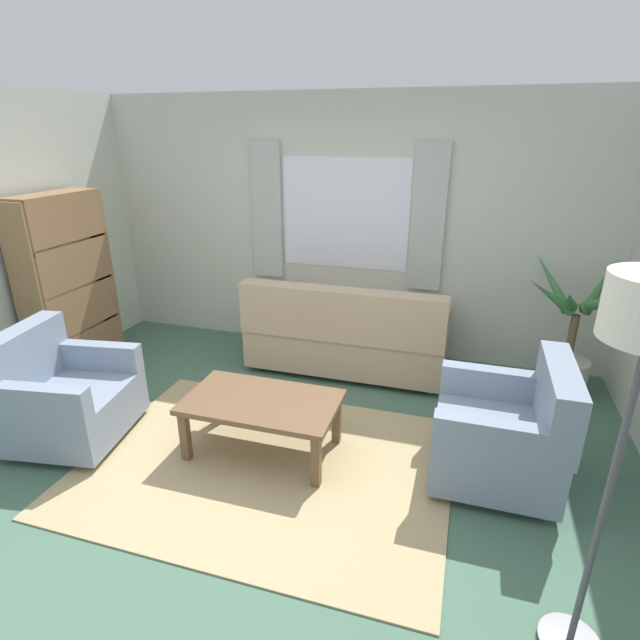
# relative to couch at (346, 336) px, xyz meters

# --- Properties ---
(ground_plane) EXTENTS (6.24, 6.24, 0.00)m
(ground_plane) POSITION_rel_couch_xyz_m (-0.18, -1.62, -0.37)
(ground_plane) COLOR #476B56
(wall_back) EXTENTS (5.32, 0.12, 2.60)m
(wall_back) POSITION_rel_couch_xyz_m (-0.18, 0.64, 0.93)
(wall_back) COLOR beige
(wall_back) RESTS_ON ground_plane
(window_with_curtains) EXTENTS (1.98, 0.07, 1.40)m
(window_with_curtains) POSITION_rel_couch_xyz_m (-0.18, 0.55, 1.08)
(window_with_curtains) COLOR white
(area_rug) EXTENTS (2.57, 1.91, 0.01)m
(area_rug) POSITION_rel_couch_xyz_m (-0.18, -1.62, -0.36)
(area_rug) COLOR tan
(area_rug) RESTS_ON ground_plane
(couch) EXTENTS (1.90, 0.82, 0.92)m
(couch) POSITION_rel_couch_xyz_m (0.00, 0.00, 0.00)
(couch) COLOR tan
(couch) RESTS_ON ground_plane
(armchair_left) EXTENTS (0.94, 0.96, 0.88)m
(armchair_left) POSITION_rel_couch_xyz_m (-1.79, -1.73, -0.01)
(armchair_left) COLOR gray
(armchair_left) RESTS_ON ground_plane
(armchair_right) EXTENTS (0.82, 0.84, 0.88)m
(armchair_right) POSITION_rel_couch_xyz_m (1.42, -1.27, -0.01)
(armchair_right) COLOR gray
(armchair_right) RESTS_ON ground_plane
(coffee_table) EXTENTS (1.10, 0.64, 0.44)m
(coffee_table) POSITION_rel_couch_xyz_m (-0.26, -1.47, 0.01)
(coffee_table) COLOR brown
(coffee_table) RESTS_ON ground_plane
(potted_plant) EXTENTS (0.92, 1.03, 1.23)m
(potted_plant) POSITION_rel_couch_xyz_m (2.00, 0.10, 0.12)
(potted_plant) COLOR #B7B2A8
(potted_plant) RESTS_ON ground_plane
(bookshelf) EXTENTS (0.30, 0.94, 1.72)m
(bookshelf) POSITION_rel_couch_xyz_m (-2.53, -0.70, 0.52)
(bookshelf) COLOR olive
(bookshelf) RESTS_ON ground_plane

